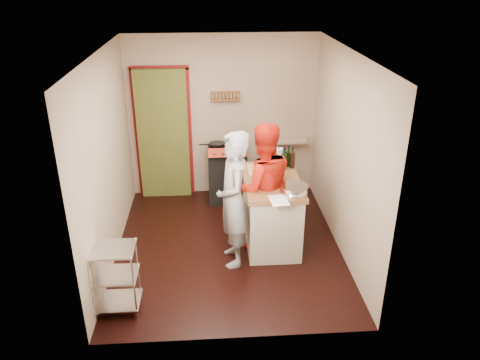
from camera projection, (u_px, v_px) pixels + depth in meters
name	position (u px, v px, depth m)	size (l,w,h in m)	color
floor	(229.00, 246.00, 6.42)	(3.50, 3.50, 0.00)	black
back_wall	(183.00, 127.00, 7.52)	(3.00, 0.44, 2.60)	tan
left_wall	(107.00, 161.00, 5.78)	(0.04, 3.50, 2.60)	tan
right_wall	(345.00, 155.00, 5.97)	(0.04, 3.50, 2.60)	tan
ceiling	(226.00, 52.00, 5.33)	(3.00, 3.50, 0.02)	white
stove	(227.00, 174.00, 7.53)	(0.60, 0.63, 1.00)	black
wire_shelving	(116.00, 276.00, 5.07)	(0.48, 0.40, 0.80)	silver
island	(271.00, 209.00, 6.34)	(0.76, 1.39, 1.25)	#BAB39E
person_stripe	(234.00, 200.00, 5.74)	(0.64, 0.42, 1.76)	#9E9EA2
person_red	(262.00, 188.00, 6.07)	(0.85, 0.67, 1.76)	red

